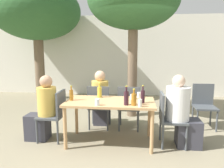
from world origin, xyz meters
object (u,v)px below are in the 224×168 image
drinking_glass_0 (140,103)px  drinking_glass_2 (139,95)px  person_seated_1 (182,114)px  amber_bottle_1 (71,95)px  drinking_glass_1 (97,102)px  drinking_glass_3 (133,97)px  tree_far (37,12)px  patio_chair_0 (55,112)px  patio_chair_1 (168,116)px  patio_chair_2 (99,104)px  person_seated_2 (101,101)px  dining_table_front (110,106)px  wine_bottle_2 (126,98)px  oil_cruet_0 (100,92)px  patio_chair_4 (204,103)px  person_seated_0 (43,111)px  amber_bottle_4 (134,99)px  tree_near (133,1)px  wine_bottle_3 (143,96)px  patio_chair_3 (129,105)px

drinking_glass_0 → drinking_glass_2: drinking_glass_0 is taller
person_seated_1 → amber_bottle_1: bearing=90.9°
drinking_glass_1 → drinking_glass_3: 0.75m
tree_far → patio_chair_0: size_ratio=4.02×
person_seated_1 → patio_chair_1: bearing=90.0°
drinking_glass_0 → drinking_glass_1: 0.68m
patio_chair_2 → person_seated_2: person_seated_2 is taller
patio_chair_1 → person_seated_1: size_ratio=0.74×
amber_bottle_1 → drinking_glass_0: bearing=-14.3°
patio_chair_0 → dining_table_front: bearing=90.0°
dining_table_front → wine_bottle_2: size_ratio=4.88×
drinking_glass_3 → patio_chair_2: bearing=146.8°
oil_cruet_0 → amber_bottle_1: bearing=-146.9°
patio_chair_4 → oil_cruet_0: (-2.11, -0.74, 0.34)m
patio_chair_0 → person_seated_1: 2.23m
patio_chair_0 → person_seated_0: 0.24m
patio_chair_2 → drinking_glass_2: (0.81, -0.32, 0.29)m
patio_chair_4 → drinking_glass_3: patio_chair_4 is taller
patio_chair_1 → drinking_glass_2: size_ratio=9.15×
tree_far → amber_bottle_4: (3.10, -3.37, -1.91)m
patio_chair_4 → person_seated_1: bearing=-123.0°
tree_near → dining_table_front: tree_near is taller
patio_chair_1 → oil_cruet_0: oil_cruet_0 is taller
wine_bottle_2 → patio_chair_0: bearing=169.3°
tree_near → person_seated_1: tree_near is taller
patio_chair_4 → person_seated_0: bearing=-162.1°
tree_far → wine_bottle_3: tree_far is taller
wine_bottle_2 → drinking_glass_3: (0.09, 0.43, -0.08)m
tree_far → drinking_glass_3: tree_far is taller
person_seated_1 → wine_bottle_2: person_seated_1 is taller
patio_chair_1 → amber_bottle_4: amber_bottle_4 is taller
patio_chair_4 → oil_cruet_0: 2.26m
patio_chair_3 → drinking_glass_3: patio_chair_3 is taller
drinking_glass_2 → person_seated_0: bearing=-169.5°
tree_far → dining_table_front: bearing=-49.3°
dining_table_front → patio_chair_3: 0.73m
wine_bottle_2 → drinking_glass_3: 0.45m
tree_near → tree_far: 3.38m
tree_near → patio_chair_4: (1.53, -0.63, -2.23)m
patio_chair_2 → amber_bottle_4: bearing=129.1°
patio_chair_2 → wine_bottle_3: wine_bottle_3 is taller
drinking_glass_3 → patio_chair_1: bearing=-17.1°
tree_near → dining_table_front: 2.67m
tree_near → drinking_glass_1: (-0.52, -1.96, -1.94)m
patio_chair_4 → drinking_glass_3: (-1.50, -0.82, 0.28)m
tree_near → oil_cruet_0: (-0.58, -1.38, -1.89)m
patio_chair_0 → amber_bottle_4: amber_bottle_4 is taller
patio_chair_3 → person_seated_2: size_ratio=0.76×
patio_chair_1 → drinking_glass_1: patio_chair_1 is taller
patio_chair_0 → drinking_glass_1: (0.83, -0.32, 0.29)m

